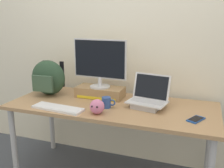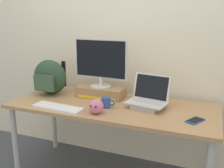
{
  "view_description": "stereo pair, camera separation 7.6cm",
  "coord_description": "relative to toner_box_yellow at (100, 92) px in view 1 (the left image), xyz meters",
  "views": [
    {
      "loc": [
        0.72,
        -2.0,
        1.46
      ],
      "look_at": [
        0.0,
        0.0,
        0.9
      ],
      "focal_mm": 41.8,
      "sensor_mm": 36.0,
      "label": 1
    },
    {
      "loc": [
        0.79,
        -1.98,
        1.46
      ],
      "look_at": [
        0.0,
        0.0,
        0.9
      ],
      "focal_mm": 41.8,
      "sensor_mm": 36.0,
      "label": 2
    }
  ],
  "objects": [
    {
      "name": "cell_phone",
      "position": [
        0.87,
        -0.29,
        -0.04
      ],
      "size": [
        0.13,
        0.16,
        0.01
      ],
      "rotation": [
        0.0,
        0.0,
        -0.47
      ],
      "color": "#19479E",
      "rests_on": "desk"
    },
    {
      "name": "external_keyboard",
      "position": [
        -0.2,
        -0.43,
        -0.04
      ],
      "size": [
        0.45,
        0.17,
        0.02
      ],
      "rotation": [
        0.0,
        0.0,
        -0.09
      ],
      "color": "white",
      "rests_on": "desk"
    },
    {
      "name": "toner_box_yellow",
      "position": [
        0.0,
        0.0,
        0.0
      ],
      "size": [
        0.44,
        0.21,
        0.1
      ],
      "color": "#9E7A51",
      "rests_on": "desk"
    },
    {
      "name": "plush_toy",
      "position": [
        0.14,
        -0.41,
        0.01
      ],
      "size": [
        0.12,
        0.12,
        0.12
      ],
      "color": "#CC7099",
      "rests_on": "desk"
    },
    {
      "name": "open_laptop",
      "position": [
        0.48,
        -0.13,
        0.01
      ],
      "size": [
        0.35,
        0.28,
        0.27
      ],
      "rotation": [
        0.0,
        0.0,
        -0.18
      ],
      "color": "#ADADB2",
      "rests_on": "desk"
    },
    {
      "name": "messenger_backpack",
      "position": [
        -0.49,
        -0.09,
        0.12
      ],
      "size": [
        0.35,
        0.25,
        0.33
      ],
      "rotation": [
        0.0,
        0.0,
        0.06
      ],
      "color": "#28422D",
      "rests_on": "desk"
    },
    {
      "name": "back_wall",
      "position": [
        0.18,
        0.31,
        0.53
      ],
      "size": [
        7.0,
        0.1,
        2.6
      ],
      "primitive_type": "cube",
      "color": "silver",
      "rests_on": "ground"
    },
    {
      "name": "coffee_mug",
      "position": [
        0.16,
        -0.25,
        -0.0
      ],
      "size": [
        0.12,
        0.08,
        0.09
      ],
      "color": "#2D4C93",
      "rests_on": "desk"
    },
    {
      "name": "desk",
      "position": [
        0.18,
        -0.16,
        -0.12
      ],
      "size": [
        1.76,
        0.74,
        0.72
      ],
      "color": "#A87F56",
      "rests_on": "ground"
    },
    {
      "name": "desktop_monitor",
      "position": [
        -0.0,
        -0.0,
        0.28
      ],
      "size": [
        0.51,
        0.19,
        0.44
      ],
      "rotation": [
        0.0,
        0.0,
        -0.06
      ],
      "color": "silver",
      "rests_on": "toner_box_yellow"
    }
  ]
}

